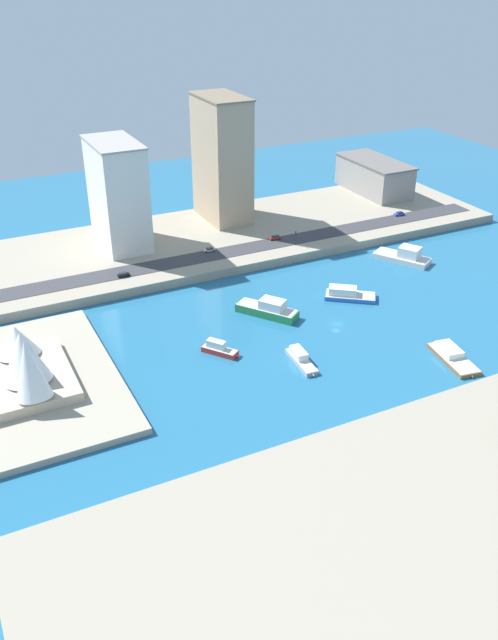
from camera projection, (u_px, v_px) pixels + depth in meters
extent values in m
plane|color=#23668E|center=(336.00, 324.00, 227.34)|extent=(440.00, 440.00, 0.00)
cube|color=#9E937F|center=(230.00, 236.00, 293.99)|extent=(70.00, 240.00, 3.55)
cube|color=#A89E89|center=(28.00, 384.00, 194.05)|extent=(73.75, 50.09, 2.00)
cube|color=#38383D|center=(251.00, 248.00, 277.15)|extent=(10.92, 228.00, 0.15)
cube|color=silver|center=(402.00, 258.00, 273.74)|extent=(23.72, 18.78, 2.26)
cone|color=silver|center=(375.00, 252.00, 279.43)|extent=(2.78, 2.78, 2.03)
cube|color=white|center=(410.00, 252.00, 270.73)|extent=(10.28, 9.67, 4.38)
cube|color=beige|center=(402.00, 256.00, 273.17)|extent=(22.77, 18.03, 0.10)
cube|color=#2D8C4C|center=(267.00, 311.00, 232.56)|extent=(21.73, 18.10, 2.91)
cone|color=#2D8C4C|center=(237.00, 304.00, 237.44)|extent=(3.65, 3.65, 2.62)
cube|color=white|center=(272.00, 304.00, 230.19)|extent=(10.11, 9.43, 3.40)
cube|color=beige|center=(267.00, 307.00, 231.84)|extent=(20.86, 17.37, 0.10)
cube|color=#999EA3|center=(302.00, 362.00, 205.31)|extent=(15.91, 5.29, 1.39)
cone|color=#999EA3|center=(313.00, 375.00, 198.64)|extent=(1.35, 1.35, 1.25)
cube|color=white|center=(299.00, 353.00, 206.21)|extent=(7.47, 3.93, 2.28)
cube|color=beige|center=(302.00, 359.00, 204.95)|extent=(15.27, 5.08, 0.10)
cube|color=blue|center=(350.00, 296.00, 244.21)|extent=(16.99, 19.25, 1.47)
cone|color=blue|center=(377.00, 298.00, 242.75)|extent=(1.84, 1.84, 1.32)
cube|color=white|center=(343.00, 291.00, 243.63)|extent=(9.96, 11.03, 2.77)
cube|color=beige|center=(350.00, 294.00, 243.83)|extent=(16.31, 18.48, 0.10)
cube|color=red|center=(220.00, 351.00, 210.28)|extent=(11.63, 9.90, 1.77)
cone|color=red|center=(238.00, 356.00, 207.73)|extent=(2.23, 2.23, 1.60)
cube|color=white|center=(216.00, 344.00, 209.74)|extent=(6.37, 5.63, 2.57)
cube|color=beige|center=(220.00, 349.00, 209.83)|extent=(11.16, 9.51, 0.10)
cube|color=brown|center=(453.00, 359.00, 206.73)|extent=(20.95, 10.54, 1.32)
cone|color=brown|center=(472.00, 377.00, 198.04)|extent=(1.37, 1.37, 1.19)
cube|color=white|center=(449.00, 350.00, 208.42)|extent=(9.90, 6.96, 1.99)
cube|color=beige|center=(454.00, 357.00, 206.39)|extent=(20.11, 10.12, 0.10)
cube|color=tan|center=(222.00, 160.00, 295.85)|extent=(30.21, 17.04, 53.74)
cube|color=#7C6B55|center=(221.00, 96.00, 282.70)|extent=(31.42, 17.73, 0.80)
cube|color=gray|center=(374.00, 177.00, 339.16)|extent=(41.80, 19.55, 15.34)
cube|color=slate|center=(375.00, 161.00, 335.27)|extent=(43.47, 20.34, 0.80)
cube|color=silver|center=(118.00, 195.00, 270.79)|extent=(31.69, 17.39, 42.28)
cube|color=#9D9992|center=(113.00, 142.00, 260.40)|extent=(32.96, 18.08, 0.80)
cylinder|color=black|center=(206.00, 252.00, 272.04)|extent=(0.28, 0.65, 0.64)
cylinder|color=black|center=(205.00, 251.00, 273.39)|extent=(0.28, 0.65, 0.64)
cylinder|color=black|center=(214.00, 251.00, 273.26)|extent=(0.28, 0.65, 0.64)
cylinder|color=black|center=(212.00, 249.00, 274.61)|extent=(0.28, 0.65, 0.64)
cube|color=#B7B7BC|center=(209.00, 250.00, 273.18)|extent=(2.08, 4.94, 0.77)
cube|color=#262D38|center=(210.00, 248.00, 272.95)|extent=(1.77, 2.79, 0.57)
cylinder|color=black|center=(127.00, 274.00, 253.46)|extent=(0.26, 0.64, 0.64)
cylinder|color=black|center=(128.00, 275.00, 252.27)|extent=(0.26, 0.64, 0.64)
cylinder|color=black|center=(119.00, 276.00, 252.20)|extent=(0.26, 0.64, 0.64)
cylinder|color=black|center=(120.00, 277.00, 251.01)|extent=(0.26, 0.64, 0.64)
cube|color=black|center=(123.00, 275.00, 252.09)|extent=(1.82, 4.49, 0.79)
cube|color=#262D38|center=(123.00, 273.00, 251.68)|extent=(1.57, 2.52, 0.55)
cylinder|color=black|center=(272.00, 240.00, 283.64)|extent=(0.26, 0.64, 0.64)
cylinder|color=black|center=(270.00, 239.00, 284.84)|extent=(0.26, 0.64, 0.64)
cylinder|color=black|center=(279.00, 238.00, 284.94)|extent=(0.26, 0.64, 0.64)
cylinder|color=black|center=(278.00, 237.00, 286.15)|extent=(0.26, 0.64, 0.64)
cube|color=red|center=(275.00, 238.00, 284.72)|extent=(1.81, 5.01, 0.90)
cube|color=#262D38|center=(275.00, 236.00, 284.47)|extent=(1.56, 2.82, 0.52)
cylinder|color=black|center=(397.00, 216.00, 309.59)|extent=(0.27, 0.65, 0.64)
cylinder|color=black|center=(395.00, 215.00, 311.02)|extent=(0.27, 0.65, 0.64)
cylinder|color=black|center=(403.00, 215.00, 310.84)|extent=(0.27, 0.65, 0.64)
cylinder|color=black|center=(401.00, 214.00, 312.27)|extent=(0.27, 0.65, 0.64)
cube|color=blue|center=(399.00, 214.00, 310.77)|extent=(2.15, 4.96, 0.86)
cube|color=#262D38|center=(400.00, 212.00, 310.52)|extent=(1.84, 2.80, 0.57)
cylinder|color=black|center=(296.00, 240.00, 277.83)|extent=(0.18, 0.18, 5.50)
cube|color=black|center=(296.00, 232.00, 276.27)|extent=(0.36, 0.36, 1.00)
sphere|color=red|center=(296.00, 231.00, 276.10)|extent=(0.24, 0.24, 0.24)
sphere|color=yellow|center=(296.00, 232.00, 276.27)|extent=(0.24, 0.24, 0.24)
sphere|color=green|center=(296.00, 233.00, 276.44)|extent=(0.24, 0.24, 0.24)
cube|color=#BCAD93|center=(27.00, 377.00, 192.85)|extent=(34.62, 24.65, 3.00)
cone|color=white|center=(30.00, 369.00, 178.66)|extent=(12.95, 9.83, 17.98)
cone|color=white|center=(24.00, 356.00, 186.08)|extent=(15.34, 13.50, 16.24)
cone|color=white|center=(21.00, 352.00, 192.52)|extent=(11.59, 9.86, 11.68)
cone|color=white|center=(17.00, 340.00, 199.37)|extent=(14.27, 13.01, 10.85)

